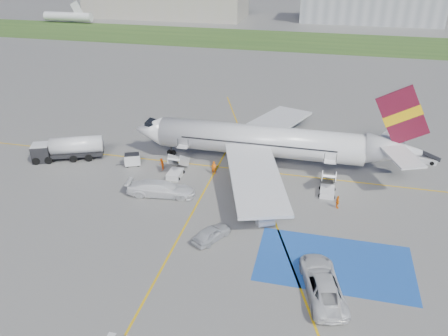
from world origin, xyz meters
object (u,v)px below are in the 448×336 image
at_px(gpu_cart, 132,160).
at_px(airliner, 271,142).
at_px(belt_loader, 420,158).
at_px(van_white_a, 323,281).
at_px(car_silver_b, 260,209).
at_px(car_silver_a, 211,233).
at_px(van_white_b, 161,186).
at_px(fuel_tanker, 69,150).

bearing_deg(gpu_cart, airliner, -10.94).
height_order(belt_loader, van_white_a, van_white_a).
height_order(car_silver_b, van_white_a, van_white_a).
xyz_separation_m(airliner, car_silver_a, (-3.28, -17.15, -2.67)).
relative_size(belt_loader, van_white_b, 0.83).
distance_m(airliner, car_silver_b, 12.24).
xyz_separation_m(airliner, van_white_a, (7.51, -21.92, -2.25)).
distance_m(car_silver_b, van_white_b, 11.81).
bearing_deg(fuel_tanker, car_silver_a, -50.95).
bearing_deg(car_silver_a, airliner, -71.18).
relative_size(fuel_tanker, car_silver_b, 1.81).
bearing_deg(car_silver_b, car_silver_a, 25.66).
distance_m(airliner, belt_loader, 20.48).
bearing_deg(van_white_b, car_silver_a, -137.67).
relative_size(airliner, van_white_a, 6.03).
bearing_deg(van_white_a, airliner, -85.54).
distance_m(fuel_tanker, gpu_cart, 9.02).
bearing_deg(car_silver_a, van_white_b, -11.44).
bearing_deg(van_white_b, fuel_tanker, 61.88).
xyz_separation_m(car_silver_b, van_white_b, (-11.69, 1.61, 0.31)).
xyz_separation_m(car_silver_b, van_white_a, (6.90, -9.96, 0.30)).
height_order(fuel_tanker, belt_loader, fuel_tanker).
relative_size(car_silver_a, van_white_a, 0.70).
relative_size(airliner, car_silver_a, 8.63).
xyz_separation_m(airliner, belt_loader, (19.30, 6.13, -3.04)).
distance_m(fuel_tanker, van_white_a, 38.19).
xyz_separation_m(belt_loader, van_white_b, (-30.38, -16.47, 0.80)).
height_order(belt_loader, van_white_b, van_white_b).
height_order(gpu_cart, belt_loader, gpu_cart).
bearing_deg(fuel_tanker, van_white_a, -49.34).
bearing_deg(fuel_tanker, airliner, -12.61).
relative_size(gpu_cart, car_silver_b, 0.45).
relative_size(gpu_cart, car_silver_a, 0.54).
bearing_deg(van_white_a, fuel_tanker, -41.90).
distance_m(fuel_tanker, car_silver_b, 28.05).
bearing_deg(van_white_a, van_white_b, -46.35).
height_order(airliner, car_silver_b, airliner).
relative_size(belt_loader, van_white_a, 0.80).
bearing_deg(belt_loader, van_white_a, -94.76).
bearing_deg(fuel_tanker, gpu_cart, -20.71).
distance_m(airliner, fuel_tanker, 26.81).
bearing_deg(gpu_cart, van_white_a, -59.86).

